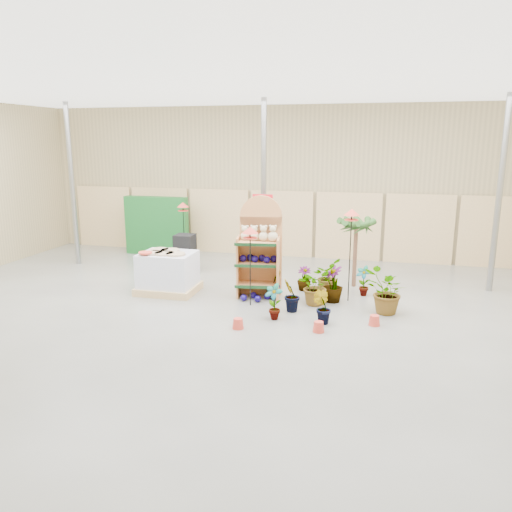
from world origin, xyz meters
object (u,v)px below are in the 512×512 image
(bird_table_front, at_px, (250,233))
(pallet_stack, at_px, (168,272))
(display_shelf, at_px, (260,251))
(potted_plant_2, at_px, (315,286))

(bird_table_front, bearing_deg, pallet_stack, 167.48)
(display_shelf, xyz_separation_m, potted_plant_2, (1.31, -0.33, -0.62))
(pallet_stack, xyz_separation_m, bird_table_front, (2.11, -0.47, 1.12))
(pallet_stack, relative_size, bird_table_front, 0.77)
(bird_table_front, xyz_separation_m, potted_plant_2, (1.34, 0.41, -1.18))
(display_shelf, distance_m, pallet_stack, 2.23)
(potted_plant_2, bearing_deg, display_shelf, 165.80)
(pallet_stack, height_order, bird_table_front, bird_table_front)
(pallet_stack, bearing_deg, bird_table_front, -12.62)
(pallet_stack, xyz_separation_m, potted_plant_2, (3.45, -0.06, -0.06))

